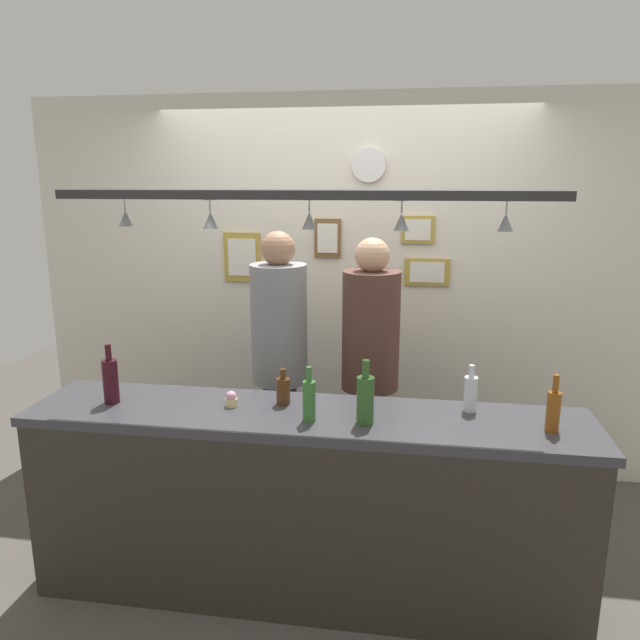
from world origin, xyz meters
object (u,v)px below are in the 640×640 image
(bottle_beer_brown_stubby, at_px, (283,390))
(bottle_champagne_green, at_px, (365,399))
(bottle_wine_dark_red, at_px, (111,380))
(bottle_soda_clear, at_px, (470,393))
(person_right_brown_shirt, at_px, (370,352))
(bottle_beer_green_import, at_px, (309,400))
(wall_clock, at_px, (369,165))
(picture_frame_crest, at_px, (328,238))
(cupcake, at_px, (231,399))
(picture_frame_caricature, at_px, (242,257))
(picture_frame_upper_small, at_px, (418,230))
(bottle_beer_amber_tall, at_px, (553,410))
(person_left_grey_shirt, at_px, (279,345))
(picture_frame_lower_pair, at_px, (427,272))

(bottle_beer_brown_stubby, height_order, bottle_champagne_green, bottle_champagne_green)
(bottle_wine_dark_red, height_order, bottle_soda_clear, bottle_wine_dark_red)
(person_right_brown_shirt, relative_size, bottle_beer_green_import, 6.61)
(bottle_beer_brown_stubby, distance_m, bottle_champagne_green, 0.46)
(wall_clock, bearing_deg, bottle_beer_brown_stubby, -103.20)
(picture_frame_crest, bearing_deg, cupcake, -101.40)
(picture_frame_crest, xyz_separation_m, picture_frame_caricature, (-0.60, 0.00, -0.14))
(person_right_brown_shirt, bearing_deg, wall_clock, 97.00)
(bottle_wine_dark_red, bearing_deg, picture_frame_crest, 58.22)
(wall_clock, bearing_deg, bottle_wine_dark_red, -129.16)
(bottle_soda_clear, bearing_deg, bottle_wine_dark_red, -174.80)
(bottle_wine_dark_red, distance_m, picture_frame_caricature, 1.51)
(bottle_soda_clear, relative_size, picture_frame_upper_small, 1.05)
(bottle_beer_amber_tall, relative_size, cupcake, 3.33)
(bottle_beer_green_import, distance_m, cupcake, 0.43)
(wall_clock, bearing_deg, bottle_beer_amber_tall, -56.88)
(bottle_soda_clear, height_order, bottle_champagne_green, bottle_champagne_green)
(bottle_beer_amber_tall, xyz_separation_m, bottle_wine_dark_red, (-2.09, 0.02, 0.02))
(bottle_beer_amber_tall, relative_size, picture_frame_upper_small, 1.18)
(person_right_brown_shirt, relative_size, cupcake, 22.02)
(bottle_beer_brown_stubby, bearing_deg, person_right_brown_shirt, 60.99)
(bottle_wine_dark_red, bearing_deg, bottle_beer_brown_stubby, 7.73)
(person_left_grey_shirt, xyz_separation_m, bottle_wine_dark_red, (-0.67, -0.80, 0.02))
(picture_frame_crest, bearing_deg, bottle_beer_brown_stubby, -91.46)
(bottle_beer_brown_stubby, distance_m, picture_frame_crest, 1.45)
(bottle_beer_green_import, height_order, bottle_beer_brown_stubby, bottle_beer_green_import)
(cupcake, xyz_separation_m, picture_frame_lower_pair, (0.95, 1.38, 0.44))
(bottle_champagne_green, distance_m, picture_frame_upper_small, 1.63)
(picture_frame_crest, bearing_deg, picture_frame_upper_small, 0.00)
(person_left_grey_shirt, relative_size, bottle_soda_clear, 7.60)
(bottle_beer_green_import, height_order, picture_frame_caricature, picture_frame_caricature)
(picture_frame_crest, bearing_deg, picture_frame_lower_pair, 0.00)
(bottle_beer_brown_stubby, xyz_separation_m, bottle_soda_clear, (0.90, 0.04, 0.02))
(person_right_brown_shirt, xyz_separation_m, bottle_soda_clear, (0.52, -0.64, 0.01))
(person_right_brown_shirt, relative_size, bottle_champagne_green, 5.73)
(bottle_wine_dark_red, relative_size, wall_clock, 1.36)
(bottle_beer_green_import, bearing_deg, bottle_soda_clear, 17.74)
(bottle_wine_dark_red, relative_size, picture_frame_caricature, 0.88)
(bottle_beer_amber_tall, xyz_separation_m, bottle_beer_brown_stubby, (-1.24, 0.14, -0.03))
(bottle_soda_clear, bearing_deg, picture_frame_upper_small, 101.96)
(wall_clock, bearing_deg, bottle_champagne_green, -85.57)
(bottle_champagne_green, relative_size, cupcake, 3.85)
(cupcake, bearing_deg, picture_frame_caricature, 103.33)
(bottle_beer_green_import, bearing_deg, picture_frame_crest, 94.96)
(bottle_champagne_green, bearing_deg, bottle_beer_amber_tall, 2.89)
(person_right_brown_shirt, xyz_separation_m, picture_frame_upper_small, (0.26, 0.62, 0.68))
(person_left_grey_shirt, height_order, cupcake, person_left_grey_shirt)
(person_right_brown_shirt, bearing_deg, picture_frame_lower_pair, 62.15)
(person_right_brown_shirt, xyz_separation_m, bottle_beer_brown_stubby, (-0.38, -0.69, -0.01))
(picture_frame_caricature, bearing_deg, bottle_beer_green_import, -63.89)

